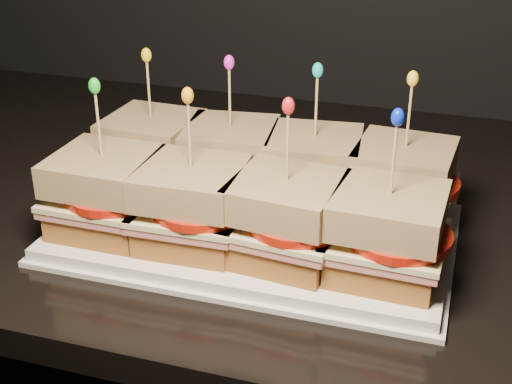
% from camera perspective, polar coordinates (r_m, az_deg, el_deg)
% --- Properties ---
extents(granite_slab, '(2.35, 0.71, 0.03)m').
position_cam_1_polar(granite_slab, '(0.99, -10.82, 1.15)').
color(granite_slab, black).
rests_on(granite_slab, cabinet).
extents(platter, '(0.42, 0.26, 0.02)m').
position_cam_1_polar(platter, '(0.79, 0.00, -2.99)').
color(platter, white).
rests_on(platter, granite_slab).
extents(platter_rim, '(0.43, 0.27, 0.01)m').
position_cam_1_polar(platter_rim, '(0.80, 0.00, -3.36)').
color(platter_rim, white).
rests_on(platter_rim, granite_slab).
extents(sandwich_0_bread_bot, '(0.10, 0.10, 0.03)m').
position_cam_1_polar(sandwich_0_bread_bot, '(0.88, -8.13, 1.57)').
color(sandwich_0_bread_bot, brown).
rests_on(sandwich_0_bread_bot, platter).
extents(sandwich_0_ham, '(0.11, 0.11, 0.01)m').
position_cam_1_polar(sandwich_0_ham, '(0.87, -8.20, 2.63)').
color(sandwich_0_ham, '#C86A69').
rests_on(sandwich_0_ham, sandwich_0_bread_bot).
extents(sandwich_0_cheese, '(0.12, 0.11, 0.01)m').
position_cam_1_polar(sandwich_0_cheese, '(0.87, -8.23, 3.05)').
color(sandwich_0_cheese, beige).
rests_on(sandwich_0_cheese, sandwich_0_ham).
extents(sandwich_0_tomato, '(0.10, 0.10, 0.01)m').
position_cam_1_polar(sandwich_0_tomato, '(0.86, -7.70, 3.27)').
color(sandwich_0_tomato, red).
rests_on(sandwich_0_tomato, sandwich_0_cheese).
extents(sandwich_0_bread_top, '(0.11, 0.11, 0.03)m').
position_cam_1_polar(sandwich_0_bread_top, '(0.86, -8.35, 4.85)').
color(sandwich_0_bread_top, '#5F3713').
rests_on(sandwich_0_bread_top, sandwich_0_tomato).
extents(sandwich_0_pick, '(0.00, 0.00, 0.09)m').
position_cam_1_polar(sandwich_0_pick, '(0.85, -8.56, 7.83)').
color(sandwich_0_pick, tan).
rests_on(sandwich_0_pick, sandwich_0_bread_top).
extents(sandwich_0_frill, '(0.01, 0.01, 0.02)m').
position_cam_1_polar(sandwich_0_frill, '(0.83, -8.77, 10.77)').
color(sandwich_0_frill, yellow).
rests_on(sandwich_0_frill, sandwich_0_pick).
extents(sandwich_1_bread_bot, '(0.11, 0.11, 0.03)m').
position_cam_1_polar(sandwich_1_bread_bot, '(0.85, -2.00, 0.74)').
color(sandwich_1_bread_bot, brown).
rests_on(sandwich_1_bread_bot, platter).
extents(sandwich_1_ham, '(0.12, 0.12, 0.01)m').
position_cam_1_polar(sandwich_1_ham, '(0.84, -2.02, 1.84)').
color(sandwich_1_ham, '#C86A69').
rests_on(sandwich_1_ham, sandwich_1_bread_bot).
extents(sandwich_1_cheese, '(0.12, 0.12, 0.01)m').
position_cam_1_polar(sandwich_1_cheese, '(0.84, -2.03, 2.28)').
color(sandwich_1_cheese, beige).
rests_on(sandwich_1_cheese, sandwich_1_ham).
extents(sandwich_1_tomato, '(0.10, 0.10, 0.01)m').
position_cam_1_polar(sandwich_1_tomato, '(0.82, -1.39, 2.49)').
color(sandwich_1_tomato, red).
rests_on(sandwich_1_tomato, sandwich_1_cheese).
extents(sandwich_1_bread_top, '(0.11, 0.11, 0.03)m').
position_cam_1_polar(sandwich_1_bread_top, '(0.82, -2.06, 4.14)').
color(sandwich_1_bread_top, '#5F3713').
rests_on(sandwich_1_bread_top, sandwich_1_tomato).
extents(sandwich_1_pick, '(0.00, 0.00, 0.09)m').
position_cam_1_polar(sandwich_1_pick, '(0.81, -2.12, 7.25)').
color(sandwich_1_pick, tan).
rests_on(sandwich_1_pick, sandwich_1_bread_top).
extents(sandwich_1_frill, '(0.01, 0.01, 0.02)m').
position_cam_1_polar(sandwich_1_frill, '(0.79, -2.17, 10.32)').
color(sandwich_1_frill, '#D824CE').
rests_on(sandwich_1_frill, sandwich_1_pick).
extents(sandwich_2_bread_bot, '(0.11, 0.11, 0.03)m').
position_cam_1_polar(sandwich_2_bread_bot, '(0.82, 4.57, -0.15)').
color(sandwich_2_bread_bot, brown).
rests_on(sandwich_2_bread_bot, platter).
extents(sandwich_2_ham, '(0.12, 0.12, 0.01)m').
position_cam_1_polar(sandwich_2_ham, '(0.81, 4.61, 0.97)').
color(sandwich_2_ham, '#C86A69').
rests_on(sandwich_2_ham, sandwich_2_bread_bot).
extents(sandwich_2_cheese, '(0.12, 0.12, 0.01)m').
position_cam_1_polar(sandwich_2_cheese, '(0.81, 4.63, 1.42)').
color(sandwich_2_cheese, beige).
rests_on(sandwich_2_cheese, sandwich_2_ham).
extents(sandwich_2_tomato, '(0.10, 0.10, 0.01)m').
position_cam_1_polar(sandwich_2_tomato, '(0.80, 5.38, 1.63)').
color(sandwich_2_tomato, red).
rests_on(sandwich_2_tomato, sandwich_2_cheese).
extents(sandwich_2_bread_top, '(0.11, 0.11, 0.03)m').
position_cam_1_polar(sandwich_2_bread_top, '(0.80, 4.70, 3.33)').
color(sandwich_2_bread_top, '#5F3713').
rests_on(sandwich_2_bread_top, sandwich_2_tomato).
extents(sandwich_2_pick, '(0.00, 0.00, 0.09)m').
position_cam_1_polar(sandwich_2_pick, '(0.78, 4.83, 6.52)').
color(sandwich_2_pick, tan).
rests_on(sandwich_2_pick, sandwich_2_bread_top).
extents(sandwich_2_frill, '(0.01, 0.01, 0.02)m').
position_cam_1_polar(sandwich_2_frill, '(0.77, 4.95, 9.69)').
color(sandwich_2_frill, '#12B7B5').
rests_on(sandwich_2_frill, sandwich_2_pick).
extents(sandwich_3_bread_bot, '(0.11, 0.11, 0.03)m').
position_cam_1_polar(sandwich_3_bread_bot, '(0.81, 11.45, -1.09)').
color(sandwich_3_bread_bot, brown).
rests_on(sandwich_3_bread_bot, platter).
extents(sandwich_3_ham, '(0.12, 0.11, 0.01)m').
position_cam_1_polar(sandwich_3_ham, '(0.80, 11.56, 0.05)').
color(sandwich_3_ham, '#C86A69').
rests_on(sandwich_3_ham, sandwich_3_bread_bot).
extents(sandwich_3_cheese, '(0.12, 0.12, 0.01)m').
position_cam_1_polar(sandwich_3_cheese, '(0.80, 11.60, 0.50)').
color(sandwich_3_cheese, beige).
rests_on(sandwich_3_cheese, sandwich_3_ham).
extents(sandwich_3_tomato, '(0.10, 0.10, 0.01)m').
position_cam_1_polar(sandwich_3_tomato, '(0.79, 12.46, 0.70)').
color(sandwich_3_tomato, red).
rests_on(sandwich_3_tomato, sandwich_3_cheese).
extents(sandwich_3_bread_top, '(0.11, 0.11, 0.03)m').
position_cam_1_polar(sandwich_3_bread_top, '(0.79, 11.79, 2.43)').
color(sandwich_3_bread_top, '#5F3713').
rests_on(sandwich_3_bread_top, sandwich_3_tomato).
extents(sandwich_3_pick, '(0.00, 0.00, 0.09)m').
position_cam_1_polar(sandwich_3_pick, '(0.77, 12.11, 5.66)').
color(sandwich_3_pick, tan).
rests_on(sandwich_3_pick, sandwich_3_bread_top).
extents(sandwich_3_frill, '(0.01, 0.01, 0.02)m').
position_cam_1_polar(sandwich_3_frill, '(0.75, 12.43, 8.86)').
color(sandwich_3_frill, yellow).
rests_on(sandwich_3_frill, sandwich_3_pick).
extents(sandwich_4_bread_bot, '(0.10, 0.10, 0.03)m').
position_cam_1_polar(sandwich_4_bread_bot, '(0.79, -11.76, -1.90)').
color(sandwich_4_bread_bot, brown).
rests_on(sandwich_4_bread_bot, platter).
extents(sandwich_4_ham, '(0.11, 0.11, 0.01)m').
position_cam_1_polar(sandwich_4_ham, '(0.78, -11.88, -0.75)').
color(sandwich_4_ham, '#C86A69').
rests_on(sandwich_4_ham, sandwich_4_bread_bot).
extents(sandwich_4_cheese, '(0.11, 0.11, 0.01)m').
position_cam_1_polar(sandwich_4_cheese, '(0.78, -11.93, -0.29)').
color(sandwich_4_cheese, beige).
rests_on(sandwich_4_cheese, sandwich_4_ham).
extents(sandwich_4_tomato, '(0.10, 0.10, 0.01)m').
position_cam_1_polar(sandwich_4_tomato, '(0.76, -11.40, -0.09)').
color(sandwich_4_tomato, red).
rests_on(sandwich_4_tomato, sandwich_4_cheese).
extents(sandwich_4_bread_top, '(0.10, 0.10, 0.03)m').
position_cam_1_polar(sandwich_4_bread_top, '(0.76, -12.13, 1.68)').
color(sandwich_4_bread_top, '#5F3713').
rests_on(sandwich_4_bread_top, sandwich_4_tomato).
extents(sandwich_4_pick, '(0.00, 0.00, 0.09)m').
position_cam_1_polar(sandwich_4_pick, '(0.75, -12.47, 4.99)').
color(sandwich_4_pick, tan).
rests_on(sandwich_4_pick, sandwich_4_bread_top).
extents(sandwich_4_frill, '(0.01, 0.01, 0.02)m').
position_cam_1_polar(sandwich_4_frill, '(0.73, -12.81, 8.28)').
color(sandwich_4_frill, green).
rests_on(sandwich_4_frill, sandwich_4_pick).
extents(sandwich_5_bread_bot, '(0.10, 0.10, 0.03)m').
position_cam_1_polar(sandwich_5_bread_bot, '(0.75, -5.03, -3.02)').
color(sandwich_5_bread_bot, brown).
rests_on(sandwich_5_bread_bot, platter).
extents(sandwich_5_ham, '(0.11, 0.11, 0.01)m').
position_cam_1_polar(sandwich_5_ham, '(0.74, -5.08, -1.81)').
color(sandwich_5_ham, '#C86A69').
rests_on(sandwich_5_ham, sandwich_5_bread_bot).
extents(sandwich_5_cheese, '(0.11, 0.11, 0.01)m').
position_cam_1_polar(sandwich_5_cheese, '(0.74, -5.10, -1.33)').
color(sandwich_5_cheese, beige).
rests_on(sandwich_5_cheese, sandwich_5_ham).
extents(sandwich_5_tomato, '(0.10, 0.10, 0.01)m').
position_cam_1_polar(sandwich_5_tomato, '(0.72, -4.42, -1.14)').
color(sandwich_5_tomato, red).
rests_on(sandwich_5_tomato, sandwich_5_cheese).
extents(sandwich_5_bread_top, '(0.10, 0.10, 0.03)m').
position_cam_1_polar(sandwich_5_bread_top, '(0.72, -5.19, 0.74)').
color(sandwich_5_bread_top, '#5F3713').
rests_on(sandwich_5_bread_top, sandwich_5_tomato).
extents(sandwich_5_pick, '(0.00, 0.00, 0.09)m').
position_cam_1_polar(sandwich_5_pick, '(0.70, -5.35, 4.22)').
color(sandwich_5_pick, tan).
rests_on(sandwich_5_pick, sandwich_5_bread_top).
extents(sandwich_5_frill, '(0.01, 0.01, 0.02)m').
position_cam_1_polar(sandwich_5_frill, '(0.69, -5.50, 7.69)').
color(sandwich_5_frill, orange).
rests_on(sandwich_5_frill, sandwich_5_pick).
extents(sandwich_6_bread_bot, '(0.11, 0.11, 0.03)m').
position_cam_1_polar(sandwich_6_bread_bot, '(0.72, 2.37, -4.18)').
color(sandwich_6_bread_bot, brown).
rests_on(sandwich_6_bread_bot, platter).
extents(sandwich_6_ham, '(0.12, 0.12, 0.01)m').
position_cam_1_polar(sandwich_6_ham, '(0.71, 2.39, -2.94)').
color(sandwich_6_ham, '#C86A69').
rests_on(sandwich_6_ham, sandwich_6_bread_bot).
extents(sandwich_6_cheese, '(0.12, 0.12, 0.01)m').
position_cam_1_polar(sandwich_6_cheese, '(0.71, 2.40, -2.45)').
color(sandwich_6_cheese, beige).
rests_on(sandwich_6_cheese, sandwich_6_ham).
extents(sandwich_6_tomato, '(0.10, 0.10, 0.01)m').
position_cam_1_polar(sandwich_6_tomato, '(0.70, 3.24, -2.27)').
color(sandwich_6_tomato, red).
rests_on(sandwich_6_tomato, sandwich_6_cheese).
extents(sandwich_6_bread_top, '(0.11, 0.11, 0.03)m').
position_cam_1_polar(sandwich_6_bread_top, '(0.69, 2.45, -0.32)').
color(sandwich_6_bread_top, '#5F3713').
rests_on(sandwich_6_bread_top, sandwich_6_tomato).
extents(sandwich_6_pick, '(0.00, 0.00, 0.09)m').
position_cam_1_polar(sandwich_6_pick, '(0.67, 2.52, 3.28)').
color(sandwich_6_pick, tan).
rests_on(sandwich_6_pick, sandwich_6_bread_top).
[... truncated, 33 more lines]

